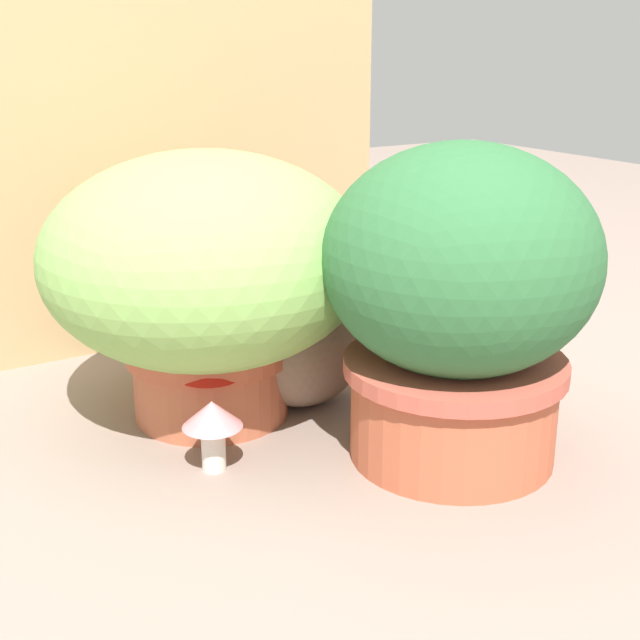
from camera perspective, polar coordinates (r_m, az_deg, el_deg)
ground_plane at (r=1.39m, az=-2.18°, el=-8.08°), size 6.00×6.00×0.00m
cardboard_backdrop at (r=1.81m, az=-9.38°, el=13.81°), size 0.92×0.03×0.97m
grass_planter at (r=1.42m, az=-7.47°, el=3.29°), size 0.53×0.53×0.45m
leafy_planter at (r=1.28m, az=9.08°, el=1.57°), size 0.40×0.40×0.48m
cat at (r=1.51m, az=-0.27°, el=-0.92°), size 0.39×0.24×0.32m
mushroom_ornament_red at (r=1.37m, az=-7.25°, el=-3.45°), size 0.10×0.10×0.16m
mushroom_ornament_pink at (r=1.29m, az=-7.07°, el=-6.61°), size 0.09×0.09×0.11m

